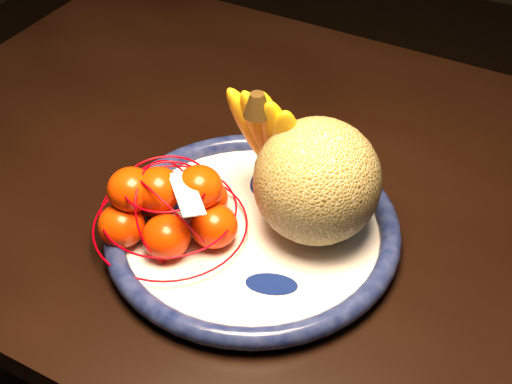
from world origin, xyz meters
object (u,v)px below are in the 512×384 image
at_px(dining_table, 333,232).
at_px(fruit_bowl, 252,229).
at_px(cantaloupe, 317,181).
at_px(mandarin_bag, 169,207).
at_px(banana_bunch, 274,136).

distance_m(dining_table, fruit_bowl, 0.17).
height_order(cantaloupe, mandarin_bag, cantaloupe).
xyz_separation_m(fruit_bowl, cantaloupe, (0.07, 0.04, 0.08)).
height_order(fruit_bowl, mandarin_bag, mandarin_bag).
bearing_deg(banana_bunch, cantaloupe, -15.36).
bearing_deg(fruit_bowl, cantaloupe, 28.66).
bearing_deg(dining_table, cantaloupe, -86.62).
height_order(fruit_bowl, banana_bunch, banana_bunch).
relative_size(dining_table, banana_bunch, 7.31).
distance_m(banana_bunch, mandarin_bag, 0.16).
xyz_separation_m(fruit_bowl, banana_bunch, (-0.01, 0.07, 0.10)).
distance_m(cantaloupe, banana_bunch, 0.08).
bearing_deg(fruit_bowl, mandarin_bag, -151.58).
bearing_deg(cantaloupe, dining_table, 91.49).
xyz_separation_m(banana_bunch, mandarin_bag, (-0.08, -0.12, -0.06)).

